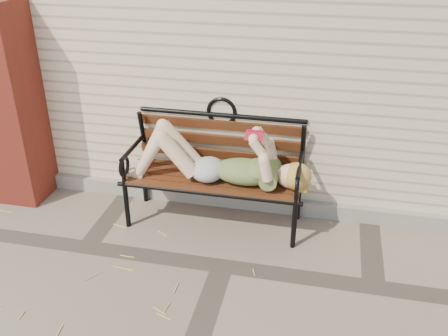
# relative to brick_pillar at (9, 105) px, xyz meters

# --- Properties ---
(ground) EXTENTS (80.00, 80.00, 0.00)m
(ground) POSITION_rel_brick_pillar_xyz_m (2.30, -0.75, -1.00)
(ground) COLOR #7C6C5F
(ground) RESTS_ON ground
(house_wall) EXTENTS (8.00, 4.00, 3.00)m
(house_wall) POSITION_rel_brick_pillar_xyz_m (2.30, 2.25, 0.50)
(house_wall) COLOR beige
(house_wall) RESTS_ON ground
(foundation_strip) EXTENTS (8.00, 0.10, 0.15)m
(foundation_strip) POSITION_rel_brick_pillar_xyz_m (2.30, 0.22, -0.93)
(foundation_strip) COLOR gray
(foundation_strip) RESTS_ON ground
(brick_pillar) EXTENTS (0.50, 0.50, 2.00)m
(brick_pillar) POSITION_rel_brick_pillar_xyz_m (0.00, 0.00, 0.00)
(brick_pillar) COLOR #AF3527
(brick_pillar) RESTS_ON ground
(garden_bench) EXTENTS (1.78, 0.71, 1.15)m
(garden_bench) POSITION_rel_brick_pillar_xyz_m (2.07, 0.00, -0.35)
(garden_bench) COLOR black
(garden_bench) RESTS_ON ground
(reading_woman) EXTENTS (1.68, 0.38, 0.53)m
(reading_woman) POSITION_rel_brick_pillar_xyz_m (2.09, -0.14, -0.32)
(reading_woman) COLOR #0B3E4D
(reading_woman) RESTS_ON ground
(straw_scatter) EXTENTS (2.67, 1.75, 0.01)m
(straw_scatter) POSITION_rel_brick_pillar_xyz_m (0.97, -1.27, -0.99)
(straw_scatter) COLOR #C7C161
(straw_scatter) RESTS_ON ground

